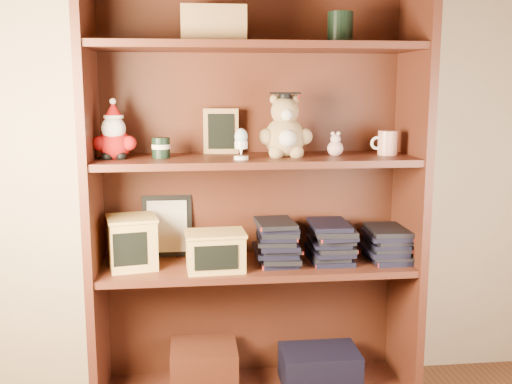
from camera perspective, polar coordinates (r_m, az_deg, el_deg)
The scene contains 16 objects.
bookcase at distance 2.24m, azimuth -0.21°, elevation -0.81°, with size 1.20×0.35×1.60m.
shelf_lower at distance 2.25m, azimuth 0.00°, elevation -7.09°, with size 1.14×0.33×0.02m.
shelf_upper at distance 2.17m, azimuth 0.00°, elevation 3.06°, with size 1.14×0.33×0.02m.
santa_plush at distance 2.16m, azimuth -13.36°, elevation 5.19°, with size 0.15×0.11×0.22m.
teachers_tin at distance 2.15m, azimuth -9.03°, elevation 4.21°, with size 0.07×0.07×0.07m.
chalkboard_plaque at distance 2.26m, azimuth -3.35°, elevation 5.73°, with size 0.13×0.08×0.17m.
egg_cup at distance 2.08m, azimuth -1.43°, elevation 4.71°, with size 0.05×0.05×0.11m.
grad_teddy_bear at distance 2.17m, azimuth 2.78°, elevation 5.76°, with size 0.20×0.17×0.24m.
pink_figurine at distance 2.22m, azimuth 7.56°, elevation 4.34°, with size 0.06×0.06×0.09m.
teacher_mug at distance 2.27m, azimuth 12.37°, elevation 4.59°, with size 0.10×0.07×0.09m.
certificate_frame at distance 2.34m, azimuth -8.45°, elevation -3.22°, with size 0.19×0.05×0.24m.
treats_box at distance 2.22m, azimuth -11.69°, elevation -4.67°, with size 0.20×0.20×0.19m.
pencils_box at distance 2.16m, azimuth -3.89°, elevation -5.59°, with size 0.22×0.16×0.14m.
book_stack_left at distance 2.24m, azimuth 2.07°, elevation -4.75°, with size 0.14×0.20×0.16m.
book_stack_mid at distance 2.28m, azimuth 7.24°, elevation -4.76°, with size 0.14×0.20×0.14m.
book_stack_right at distance 2.34m, azimuth 12.22°, elevation -4.74°, with size 0.14×0.20×0.13m.
Camera 1 is at (-0.22, -0.83, 1.20)m, focal length 42.00 mm.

